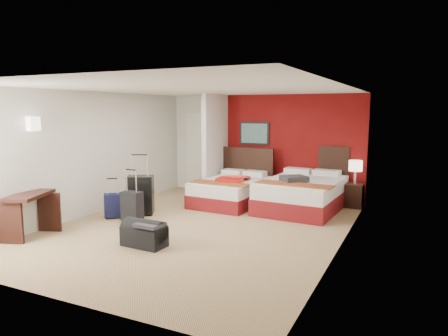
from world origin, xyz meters
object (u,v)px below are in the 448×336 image
Objects in this scene: suitcase_black at (141,196)px; desk at (31,215)px; nightstand at (354,196)px; bed_right at (302,195)px; suitcase_charcoal at (132,208)px; suitcase_navy at (113,207)px; duffel_bag at (144,235)px; bed_left at (231,192)px; red_suitcase_open at (233,179)px; table_lamp at (355,172)px.

desk is (-0.74, -2.03, -0.01)m from suitcase_black.
nightstand is 4.62m from suitcase_black.
suitcase_charcoal is at bearing -134.89° from bed_right.
suitcase_navy is (-0.52, 0.07, -0.05)m from suitcase_charcoal.
suitcase_navy reaches higher than duffel_bag.
suitcase_black reaches higher than suitcase_navy.
nightstand is at bearing 39.35° from bed_right.
bed_left reaches higher than nightstand.
red_suitcase_open is 2.67m from table_lamp.
duffel_bag is (1.05, -1.05, -0.11)m from suitcase_charcoal.
bed_left is 4.02× the size of suitcase_navy.
suitcase_charcoal is at bearing -139.74° from table_lamp.
suitcase_black is at bearing -144.02° from bed_right.
desk is at bearing -164.65° from duffel_bag.
suitcase_navy is at bearing -151.03° from suitcase_black.
bed_right is at bearing -3.03° from suitcase_navy.
red_suitcase_open is (0.10, -0.10, 0.33)m from bed_left.
suitcase_black is 1.67× the size of suitcase_navy.
nightstand is (2.58, 0.88, -0.02)m from bed_left.
bed_left is 4.21m from desk.
table_lamp is at bearing 60.73° from duffel_bag.
nightstand is 1.12× the size of suitcase_navy.
nightstand reaches higher than duffel_bag.
nightstand is 0.52m from table_lamp.
duffel_bag is 0.77× the size of desk.
table_lamp is (0.00, 0.00, 0.52)m from nightstand.
suitcase_navy is at bearing -142.26° from nightstand.
suitcase_charcoal reaches higher than suitcase_navy.
bed_right is 4.67× the size of suitcase_navy.
suitcase_charcoal is (0.21, -0.54, -0.10)m from suitcase_black.
suitcase_navy is at bearing 147.43° from duffel_bag.
bed_right is at bearing 5.59° from suitcase_black.
bed_right reaches higher than nightstand.
red_suitcase_open reaches higher than duffel_bag.
table_lamp is 0.57× the size of desk.
table_lamp is at bearing 22.48° from bed_left.
bed_left is 1.61m from bed_right.
nightstand is at bearing -3.02° from suitcase_navy.
suitcase_charcoal reaches higher than duffel_bag.
bed_left is 2.45× the size of red_suitcase_open.
nightstand is at bearing 42.46° from suitcase_charcoal.
suitcase_charcoal is at bearing -96.21° from suitcase_black.
bed_right reaches higher than duffel_bag.
bed_right is at bearing -142.20° from nightstand.
table_lamp is at bearing 39.35° from bed_right.
suitcase_charcoal is at bearing 137.80° from duffel_bag.
bed_right is 3.94m from suitcase_navy.
suitcase_black is (-1.27, -1.67, 0.11)m from bed_left.
nightstand is 0.57× the size of desk.
bed_left is 0.86× the size of bed_right.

